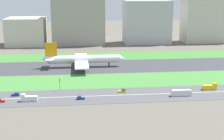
% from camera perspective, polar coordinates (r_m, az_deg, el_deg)
% --- Properties ---
extents(ground_plane, '(800.00, 800.00, 0.00)m').
position_cam_1_polar(ground_plane, '(257.16, 1.80, 0.69)').
color(ground_plane, '#5B564C').
extents(runway, '(280.00, 46.00, 0.10)m').
position_cam_1_polar(runway, '(257.15, 1.80, 0.71)').
color(runway, '#38383D').
rests_on(runway, ground_plane).
extents(grass_median_north, '(280.00, 36.00, 0.10)m').
position_cam_1_polar(grass_median_north, '(296.90, 0.72, 2.48)').
color(grass_median_north, '#3D7A33').
rests_on(grass_median_north, ground_plane).
extents(grass_median_south, '(280.00, 36.00, 0.10)m').
position_cam_1_polar(grass_median_south, '(217.86, 3.28, -1.72)').
color(grass_median_south, '#427F38').
rests_on(grass_median_south, ground_plane).
extents(highway, '(280.00, 28.00, 0.10)m').
position_cam_1_polar(highway, '(187.71, 4.87, -4.31)').
color(highway, '#4C4C4F').
rests_on(highway, ground_plane).
extents(highway_centerline, '(266.00, 0.50, 0.01)m').
position_cam_1_polar(highway_centerline, '(187.70, 4.87, -4.29)').
color(highway_centerline, silver).
rests_on(highway_centerline, highway).
extents(airliner, '(65.00, 56.00, 19.70)m').
position_cam_1_polar(airliner, '(253.46, -5.34, 1.89)').
color(airliner, white).
rests_on(airliner, runway).
extents(car_1, '(4.40, 1.80, 2.00)m').
position_cam_1_polar(car_1, '(192.26, -16.56, -4.14)').
color(car_1, navy).
rests_on(car_1, highway).
extents(truck_1, '(8.40, 2.50, 4.00)m').
position_cam_1_polar(truck_1, '(204.51, 16.82, -2.87)').
color(truck_1, yellow).
rests_on(truck_1, highway).
extents(truck_0, '(8.40, 2.50, 4.00)m').
position_cam_1_polar(truck_0, '(181.19, -14.38, -4.84)').
color(truck_0, silver).
rests_on(truck_0, highway).
extents(car_0, '(4.40, 1.80, 2.00)m').
position_cam_1_polar(car_0, '(179.44, -5.57, -4.89)').
color(car_0, navy).
rests_on(car_0, highway).
extents(car_6, '(4.40, 1.80, 2.00)m').
position_cam_1_polar(car_6, '(184.27, -19.04, -5.10)').
color(car_6, '#B2191E').
rests_on(car_6, highway).
extents(bus_0, '(11.60, 2.50, 3.50)m').
position_cam_1_polar(bus_0, '(188.26, 12.08, -3.96)').
color(bus_0, silver).
rests_on(bus_0, highway).
extents(car_5, '(4.40, 1.80, 2.00)m').
position_cam_1_polar(car_5, '(190.67, 1.86, -3.70)').
color(car_5, yellow).
rests_on(car_5, highway).
extents(traffic_light, '(0.36, 0.50, 7.20)m').
position_cam_1_polar(traffic_light, '(195.94, -9.18, -2.36)').
color(traffic_light, '#4C4C51').
rests_on(traffic_light, highway).
extents(terminal_building, '(40.72, 39.66, 29.59)m').
position_cam_1_polar(terminal_building, '(368.81, -14.80, 6.57)').
color(terminal_building, beige).
rests_on(terminal_building, ground_plane).
extents(hangar_building, '(56.90, 32.58, 53.86)m').
position_cam_1_polar(hangar_building, '(363.42, -5.93, 8.77)').
color(hangar_building, '#9E998E').
rests_on(hangar_building, ground_plane).
extents(office_tower, '(51.13, 31.95, 47.58)m').
position_cam_1_polar(office_tower, '(372.04, 6.11, 8.39)').
color(office_tower, '#B2B2B7').
rests_on(office_tower, ground_plane).
extents(cargo_warehouse, '(58.80, 27.05, 49.40)m').
position_cam_1_polar(cargo_warehouse, '(393.59, 16.57, 8.33)').
color(cargo_warehouse, beige).
rests_on(cargo_warehouse, ground_plane).
extents(fuel_tank_west, '(20.31, 20.31, 12.05)m').
position_cam_1_polar(fuel_tank_west, '(411.16, -2.61, 6.47)').
color(fuel_tank_west, silver).
rests_on(fuel_tank_west, ground_plane).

